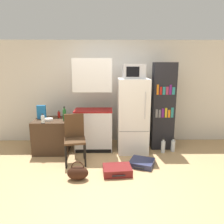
{
  "coord_description": "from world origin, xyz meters",
  "views": [
    {
      "loc": [
        0.01,
        -3.41,
        1.94
      ],
      "look_at": [
        0.07,
        0.85,
        0.99
      ],
      "focal_mm": 35.0,
      "sensor_mm": 36.0,
      "label": 1
    }
  ],
  "objects_px": {
    "refrigerator": "(133,116)",
    "bookshelf": "(163,106)",
    "bottle_ketchup_red": "(59,115)",
    "handbag": "(78,173)",
    "kitchen_hutch": "(93,109)",
    "suitcase_small_flat": "(142,163)",
    "bowl": "(49,119)",
    "microwave": "(134,71)",
    "suitcase_large_flat": "(117,170)",
    "chair": "(75,134)",
    "side_table": "(52,135)",
    "water_bottle_front": "(163,146)",
    "bottle_milk_white": "(41,114)",
    "bottle_clear_short": "(43,119)",
    "cereal_box": "(41,112)",
    "bottle_green_tall": "(64,115)",
    "water_bottle_middle": "(173,146)"
  },
  "relations": [
    {
      "from": "refrigerator",
      "to": "bookshelf",
      "type": "height_order",
      "value": "bookshelf"
    },
    {
      "from": "bottle_ketchup_red",
      "to": "handbag",
      "type": "relative_size",
      "value": 0.45
    },
    {
      "from": "kitchen_hutch",
      "to": "suitcase_small_flat",
      "type": "bearing_deg",
      "value": -40.94
    },
    {
      "from": "bowl",
      "to": "kitchen_hutch",
      "type": "bearing_deg",
      "value": 11.77
    },
    {
      "from": "microwave",
      "to": "suitcase_large_flat",
      "type": "xyz_separation_m",
      "value": [
        -0.38,
        -1.09,
        -1.71
      ]
    },
    {
      "from": "refrigerator",
      "to": "suitcase_large_flat",
      "type": "xyz_separation_m",
      "value": [
        -0.38,
        -1.09,
        -0.74
      ]
    },
    {
      "from": "chair",
      "to": "suitcase_large_flat",
      "type": "relative_size",
      "value": 1.81
    },
    {
      "from": "suitcase_large_flat",
      "to": "handbag",
      "type": "height_order",
      "value": "handbag"
    },
    {
      "from": "side_table",
      "to": "water_bottle_front",
      "type": "distance_m",
      "value": 2.49
    },
    {
      "from": "refrigerator",
      "to": "microwave",
      "type": "height_order",
      "value": "microwave"
    },
    {
      "from": "refrigerator",
      "to": "bowl",
      "type": "distance_m",
      "value": 1.83
    },
    {
      "from": "kitchen_hutch",
      "to": "refrigerator",
      "type": "relative_size",
      "value": 1.26
    },
    {
      "from": "side_table",
      "to": "chair",
      "type": "distance_m",
      "value": 0.84
    },
    {
      "from": "bottle_milk_white",
      "to": "bottle_clear_short",
      "type": "xyz_separation_m",
      "value": [
        0.2,
        -0.5,
        0.01
      ]
    },
    {
      "from": "cereal_box",
      "to": "chair",
      "type": "height_order",
      "value": "cereal_box"
    },
    {
      "from": "chair",
      "to": "suitcase_small_flat",
      "type": "bearing_deg",
      "value": -18.4
    },
    {
      "from": "bottle_clear_short",
      "to": "water_bottle_front",
      "type": "xyz_separation_m",
      "value": [
        2.57,
        0.15,
        -0.67
      ]
    },
    {
      "from": "bottle_ketchup_red",
      "to": "bowl",
      "type": "bearing_deg",
      "value": -122.36
    },
    {
      "from": "cereal_box",
      "to": "bookshelf",
      "type": "bearing_deg",
      "value": 2.19
    },
    {
      "from": "kitchen_hutch",
      "to": "bottle_milk_white",
      "type": "bearing_deg",
      "value": 174.47
    },
    {
      "from": "bottle_clear_short",
      "to": "chair",
      "type": "relative_size",
      "value": 0.2
    },
    {
      "from": "microwave",
      "to": "handbag",
      "type": "bearing_deg",
      "value": -129.55
    },
    {
      "from": "refrigerator",
      "to": "bottle_green_tall",
      "type": "xyz_separation_m",
      "value": [
        -1.49,
        -0.09,
        0.05
      ]
    },
    {
      "from": "refrigerator",
      "to": "microwave",
      "type": "distance_m",
      "value": 0.96
    },
    {
      "from": "microwave",
      "to": "bottle_clear_short",
      "type": "relative_size",
      "value": 2.35
    },
    {
      "from": "side_table",
      "to": "water_bottle_middle",
      "type": "relative_size",
      "value": 2.31
    },
    {
      "from": "bowl",
      "to": "cereal_box",
      "type": "bearing_deg",
      "value": 139.19
    },
    {
      "from": "water_bottle_middle",
      "to": "suitcase_large_flat",
      "type": "bearing_deg",
      "value": -141.93
    },
    {
      "from": "bottle_ketchup_red",
      "to": "water_bottle_front",
      "type": "distance_m",
      "value": 2.44
    },
    {
      "from": "side_table",
      "to": "microwave",
      "type": "relative_size",
      "value": 1.63
    },
    {
      "from": "bowl",
      "to": "bottle_green_tall",
      "type": "bearing_deg",
      "value": 3.22
    },
    {
      "from": "bookshelf",
      "to": "cereal_box",
      "type": "bearing_deg",
      "value": -177.81
    },
    {
      "from": "bookshelf",
      "to": "bottle_green_tall",
      "type": "height_order",
      "value": "bookshelf"
    },
    {
      "from": "water_bottle_front",
      "to": "water_bottle_middle",
      "type": "bearing_deg",
      "value": 15.0
    },
    {
      "from": "bottle_milk_white",
      "to": "water_bottle_front",
      "type": "xyz_separation_m",
      "value": [
        2.76,
        -0.35,
        -0.67
      ]
    },
    {
      "from": "bottle_clear_short",
      "to": "bottle_ketchup_red",
      "type": "distance_m",
      "value": 0.5
    },
    {
      "from": "cereal_box",
      "to": "bottle_clear_short",
      "type": "bearing_deg",
      "value": -69.85
    },
    {
      "from": "microwave",
      "to": "chair",
      "type": "height_order",
      "value": "microwave"
    },
    {
      "from": "cereal_box",
      "to": "chair",
      "type": "distance_m",
      "value": 1.08
    },
    {
      "from": "kitchen_hutch",
      "to": "bookshelf",
      "type": "relative_size",
      "value": 1.04
    },
    {
      "from": "cereal_box",
      "to": "suitcase_small_flat",
      "type": "xyz_separation_m",
      "value": [
        2.14,
        -0.83,
        -0.83
      ]
    },
    {
      "from": "bottle_milk_white",
      "to": "handbag",
      "type": "relative_size",
      "value": 0.5
    },
    {
      "from": "suitcase_small_flat",
      "to": "handbag",
      "type": "height_order",
      "value": "handbag"
    },
    {
      "from": "cereal_box",
      "to": "handbag",
      "type": "bearing_deg",
      "value": -54.34
    },
    {
      "from": "kitchen_hutch",
      "to": "refrigerator",
      "type": "bearing_deg",
      "value": -5.84
    },
    {
      "from": "bottle_ketchup_red",
      "to": "cereal_box",
      "type": "relative_size",
      "value": 0.54
    },
    {
      "from": "suitcase_small_flat",
      "to": "chair",
      "type": "bearing_deg",
      "value": -166.61
    },
    {
      "from": "bottle_green_tall",
      "to": "suitcase_small_flat",
      "type": "relative_size",
      "value": 0.54
    },
    {
      "from": "bowl",
      "to": "water_bottle_middle",
      "type": "distance_m",
      "value": 2.81
    },
    {
      "from": "kitchen_hutch",
      "to": "microwave",
      "type": "xyz_separation_m",
      "value": [
        0.87,
        -0.09,
        0.83
      ]
    }
  ]
}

